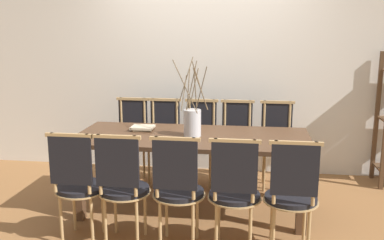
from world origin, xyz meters
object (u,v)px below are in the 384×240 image
Objects in this scene: chair_near_center at (178,187)px; vase_centerpiece at (192,122)px; book_stack at (143,128)px; dining_table at (192,146)px; chair_far_center at (200,139)px.

vase_centerpiece is at bearing 88.97° from chair_near_center.
book_stack is at bearing 119.31° from chair_near_center.
vase_centerpiece reaches higher than chair_near_center.
vase_centerpiece is at bearing -72.02° from dining_table.
chair_far_center is at bearing 91.17° from vase_centerpiece.
chair_near_center reaches higher than book_stack.
dining_table is 2.32× the size of chair_near_center.
book_stack is at bearing 162.39° from vase_centerpiece.
chair_far_center reaches higher than book_stack.
chair_near_center is (-0.01, -0.77, -0.13)m from dining_table.
vase_centerpiece reaches higher than dining_table.
chair_far_center is at bearing 90.10° from chair_near_center.
dining_table is 0.24m from vase_centerpiece.
dining_table is at bearing 89.47° from chair_near_center.
book_stack is (-0.52, 0.15, 0.12)m from dining_table.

